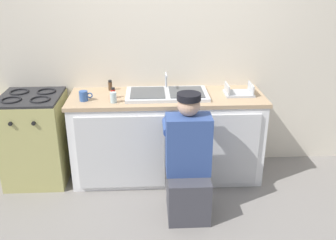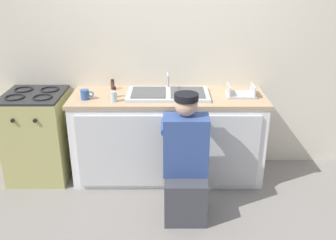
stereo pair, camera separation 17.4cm
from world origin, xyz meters
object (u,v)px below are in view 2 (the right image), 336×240
Objects in this scene: dish_rack_tray at (241,93)px; water_glass at (114,97)px; stove_range at (39,135)px; spice_bottle_red at (114,92)px; spice_bottle_pepper at (113,84)px; coffee_mug at (85,94)px; sink_double_basin at (168,94)px; plumber_person at (185,167)px.

dish_rack_tray reaches higher than water_glass.
spice_bottle_red reaches higher than stove_range.
stove_range is 8.71× the size of spice_bottle_pepper.
stove_range is 0.96m from water_glass.
coffee_mug is 1.20× the size of spice_bottle_pepper.
dish_rack_tray reaches higher than spice_bottle_red.
sink_double_basin is 0.71m from dish_rack_tray.
plumber_person reaches higher than stove_range.
spice_bottle_red is 1.00× the size of spice_bottle_pepper.
spice_bottle_red is 0.28m from coffee_mug.
sink_double_basin is at bearing -19.44° from spice_bottle_pepper.
stove_range is 7.26× the size of coffee_mug.
plumber_person is at bearing -50.41° from spice_bottle_pepper.
spice_bottle_red and spice_bottle_pepper have the same top height.
spice_bottle_pepper is (-0.05, 0.25, 0.00)m from spice_bottle_red.
coffee_mug is at bearing -175.99° from dish_rack_tray.
sink_double_basin is at bearing 5.18° from spice_bottle_red.
stove_range is 1.62m from plumber_person.
spice_bottle_pepper is at bearing 99.54° from water_glass.
spice_bottle_pepper is at bearing 129.59° from plumber_person.
sink_double_basin is 7.62× the size of spice_bottle_pepper.
plumber_person is 0.95m from water_glass.
plumber_person is at bearing -24.30° from stove_range.
stove_range is 2.09m from dish_rack_tray.
dish_rack_tray is at bearing 8.04° from water_glass.
plumber_person is 11.04× the size of water_glass.
water_glass is (-0.51, -0.18, 0.03)m from sink_double_basin.
sink_double_basin is 0.60m from spice_bottle_pepper.
sink_double_basin is 0.80m from coffee_mug.
coffee_mug is (0.54, -0.11, 0.48)m from stove_range.
dish_rack_tray is at bearing 1.97° from spice_bottle_red.
sink_double_basin is 0.54m from water_glass.
spice_bottle_red is (-1.23, -0.04, 0.03)m from dish_rack_tray.
coffee_mug is at bearing 166.63° from water_glass.
plumber_person is (1.47, -0.67, 0.01)m from stove_range.
dish_rack_tray is 1.23m from spice_bottle_red.
water_glass is at bearing -12.01° from stove_range.
plumber_person reaches higher than dish_rack_tray.
spice_bottle_pepper is (-0.72, 0.87, 0.47)m from plumber_person.
water_glass is at bearing 143.13° from plumber_person.
stove_range is 0.94m from spice_bottle_red.
plumber_person reaches higher than water_glass.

